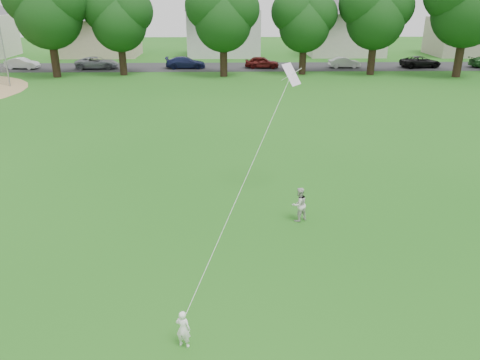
{
  "coord_description": "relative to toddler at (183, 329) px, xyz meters",
  "views": [
    {
      "loc": [
        0.61,
        -11.79,
        7.86
      ],
      "look_at": [
        0.93,
        2.0,
        2.3
      ],
      "focal_mm": 35.0,
      "sensor_mm": 36.0,
      "label": 1
    }
  ],
  "objects": [
    {
      "name": "toddler",
      "position": [
        0.0,
        0.0,
        0.0
      ],
      "size": [
        0.42,
        0.34,
        1.0
      ],
      "primitive_type": "imported",
      "rotation": [
        0.0,
        0.0,
        2.82
      ],
      "color": "white",
      "rests_on": "ground"
    },
    {
      "name": "older_boy",
      "position": [
        3.65,
        6.54,
        0.15
      ],
      "size": [
        0.79,
        0.75,
        1.3
      ],
      "primitive_type": "imported",
      "rotation": [
        0.0,
        0.0,
        3.68
      ],
      "color": "silver",
      "rests_on": "ground"
    },
    {
      "name": "tree_row",
      "position": [
        5.67,
        38.9,
        5.75
      ],
      "size": [
        80.31,
        8.05,
        10.8
      ],
      "color": "black",
      "rests_on": "ground"
    },
    {
      "name": "house_row",
      "position": [
        1.19,
        54.88,
        4.5
      ],
      "size": [
        76.19,
        13.79,
        10.59
      ],
      "color": "silver",
      "rests_on": "ground"
    },
    {
      "name": "ground",
      "position": [
        0.53,
        2.88,
        -0.5
      ],
      "size": [
        160.0,
        160.0,
        0.0
      ],
      "primitive_type": "plane",
      "color": "#1A5B15",
      "rests_on": "ground"
    },
    {
      "name": "street",
      "position": [
        0.53,
        44.88,
        -0.49
      ],
      "size": [
        90.0,
        7.0,
        0.01
      ],
      "primitive_type": "cube",
      "color": "#2D2D30",
      "rests_on": "ground"
    },
    {
      "name": "kite",
      "position": [
        1.76,
        4.58,
        2.33
      ],
      "size": [
        2.24,
        5.11,
        10.67
      ],
      "color": "white",
      "rests_on": "ground"
    },
    {
      "name": "parked_cars",
      "position": [
        4.93,
        43.88,
        0.12
      ],
      "size": [
        71.42,
        2.62,
        1.28
      ],
      "color": "black",
      "rests_on": "ground"
    }
  ]
}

